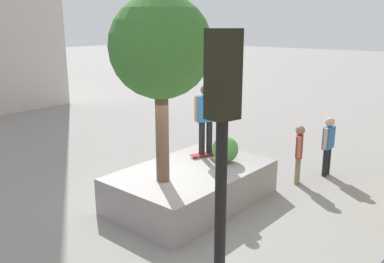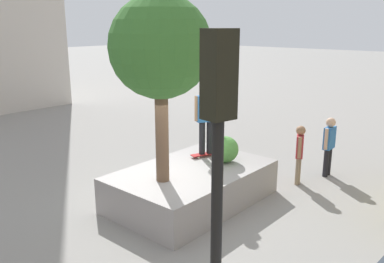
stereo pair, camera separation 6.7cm
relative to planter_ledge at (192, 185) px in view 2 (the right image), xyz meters
name	(u,v)px [view 2 (the right image)]	position (x,y,z in m)	size (l,w,h in m)	color
ground_plane	(181,212)	(0.57, 0.16, -0.41)	(120.00, 120.00, 0.00)	gray
planter_ledge	(192,185)	(0.00, 0.00, 0.00)	(3.77, 2.40, 0.83)	gray
plaza_tree	(160,48)	(0.95, 0.00, 3.21)	(2.09, 2.09, 3.87)	brown
boxwood_shrub	(225,149)	(-0.90, 0.29, 0.73)	(0.64, 0.64, 0.64)	#4C8C3D
skateboard	(206,154)	(-0.94, -0.36, 0.47)	(0.82, 0.48, 0.07)	#A51E1E
skateboarder	(206,114)	(-0.94, -0.36, 1.51)	(0.53, 0.42, 1.77)	black
traffic_light_corner	(217,160)	(3.72, 3.56, 2.38)	(0.32, 0.36, 4.07)	black
passerby_with_bag	(299,151)	(-2.71, 1.35, 0.49)	(0.49, 0.35, 1.57)	#847056
bystander_watching	(329,143)	(-3.77, 1.69, 0.54)	(0.56, 0.26, 1.65)	black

